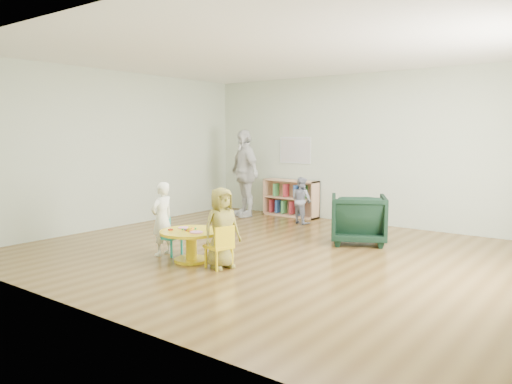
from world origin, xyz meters
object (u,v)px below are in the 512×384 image
kid_chair_right (221,245)px  child_left (162,219)px  kid_chair_left (168,235)px  armchair (358,219)px  bookshelf (291,198)px  adult_caretaker (244,173)px  child_right (222,228)px  activity_table (191,240)px  toddler (301,200)px

kid_chair_right → child_left: 1.14m
kid_chair_left → armchair: 2.91m
kid_chair_right → armchair: 2.50m
bookshelf → armchair: (2.24, -1.53, 0.01)m
bookshelf → adult_caretaker: (-0.74, -0.60, 0.52)m
child_right → adult_caretaker: 3.99m
activity_table → child_right: child_right is taller
kid_chair_right → toddler: toddler is taller
kid_chair_right → bookshelf: (-1.52, 3.93, 0.07)m
toddler → adult_caretaker: size_ratio=0.50×
bookshelf → adult_caretaker: 1.09m
kid_chair_right → activity_table: bearing=98.9°
kid_chair_right → bookshelf: 4.21m
kid_chair_left → kid_chair_right: size_ratio=0.93×
kid_chair_right → child_right: child_right is taller
child_right → toddler: 3.38m
bookshelf → kid_chair_right: bearing=-68.9°
bookshelf → armchair: armchair is taller
activity_table → bookshelf: size_ratio=0.69×
kid_chair_right → adult_caretaker: adult_caretaker is taller
armchair → kid_chair_right: bearing=45.0°
activity_table → kid_chair_left: size_ratio=1.62×
child_right → toddler: bearing=33.7°
bookshelf → child_left: 3.90m
kid_chair_right → toddler: bearing=28.1°
activity_table → bookshelf: 4.00m
child_left → adult_caretaker: bearing=-163.3°
adult_caretaker → kid_chair_left: bearing=-44.3°
kid_chair_left → kid_chair_right: kid_chair_right is taller
kid_chair_right → armchair: bearing=-3.7°
armchair → child_left: 2.98m
activity_table → adult_caretaker: bearing=117.5°
armchair → adult_caretaker: bearing=-45.5°
armchair → toddler: size_ratio=0.95×
activity_table → toddler: 3.29m
bookshelf → child_right: 4.16m
kid_chair_right → child_right: 0.22m
adult_caretaker → toddler: bearing=24.7°
toddler → child_left: bearing=102.1°
child_left → child_right: bearing=87.2°
bookshelf → toddler: toddler is taller
child_left → child_right: 1.10m
toddler → kid_chair_right: bearing=121.2°
bookshelf → toddler: size_ratio=1.36×
bookshelf → child_left: child_left is taller
bookshelf → toddler: (0.64, -0.62, 0.07)m
armchair → toddler: 1.85m
toddler → bookshelf: bearing=-27.8°
armchair → adult_caretaker: size_ratio=0.47×
armchair → toddler: toddler is taller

